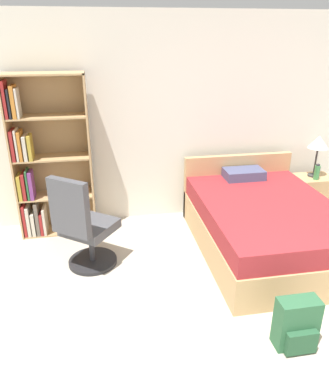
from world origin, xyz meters
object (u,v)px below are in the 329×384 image
object	(u,v)px
bed	(264,224)
office_chair	(84,228)
backpack_green	(297,325)
bookshelf	(42,163)
nightstand	(312,194)
water_bottle	(317,172)
table_lamp	(319,143)

from	to	relation	value
bed	office_chair	size ratio (longest dim) A/B	1.89
bed	backpack_green	xyz separation A→B (m)	(-0.36, -1.47, -0.10)
bookshelf	bed	distance (m)	2.69
bookshelf	backpack_green	world-z (taller)	bookshelf
office_chair	nightstand	distance (m)	3.21
bookshelf	office_chair	xyz separation A→B (m)	(0.46, -0.91, -0.43)
bed	water_bottle	world-z (taller)	bed
table_lamp	backpack_green	distance (m)	2.79
water_bottle	backpack_green	distance (m)	2.60
water_bottle	bookshelf	bearing A→B (deg)	177.50
bookshelf	water_bottle	world-z (taller)	bookshelf
office_chair	backpack_green	distance (m)	2.19
table_lamp	office_chair	bearing A→B (deg)	-164.08
nightstand	backpack_green	distance (m)	2.67
backpack_green	office_chair	bearing A→B (deg)	139.88
bookshelf	bed	size ratio (longest dim) A/B	0.96
bed	water_bottle	xyz separation A→B (m)	(1.02, 0.69, 0.32)
nightstand	table_lamp	distance (m)	0.72
office_chair	water_bottle	xyz separation A→B (m)	(3.04, 0.76, 0.15)
office_chair	nightstand	xyz separation A→B (m)	(3.08, 0.85, -0.22)
bookshelf	water_bottle	size ratio (longest dim) A/B	9.10
water_bottle	backpack_green	size ratio (longest dim) A/B	0.49
bookshelf	bed	bearing A→B (deg)	-18.79
office_chair	backpack_green	xyz separation A→B (m)	(1.66, -1.40, -0.27)
office_chair	table_lamp	size ratio (longest dim) A/B	1.90
nightstand	water_bottle	size ratio (longest dim) A/B	2.48
bed	nightstand	xyz separation A→B (m)	(1.06, 0.79, -0.05)
table_lamp	water_bottle	size ratio (longest dim) A/B	2.65
bookshelf	table_lamp	xyz separation A→B (m)	(3.54, -0.03, 0.08)
office_chair	table_lamp	distance (m)	3.24
bookshelf	table_lamp	bearing A→B (deg)	-0.52
bed	table_lamp	world-z (taller)	table_lamp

